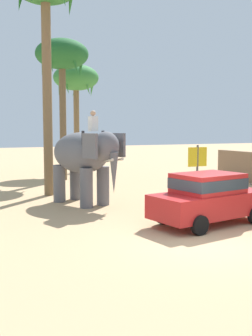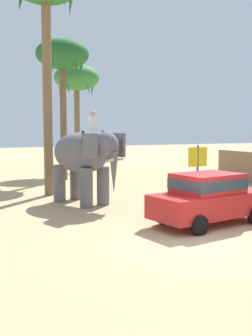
{
  "view_description": "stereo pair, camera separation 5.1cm",
  "coord_description": "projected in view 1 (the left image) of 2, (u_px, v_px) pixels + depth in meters",
  "views": [
    {
      "loc": [
        -6.62,
        -9.07,
        3.15
      ],
      "look_at": [
        0.18,
        5.39,
        1.6
      ],
      "focal_mm": 43.25,
      "sensor_mm": 36.0,
      "label": 1
    },
    {
      "loc": [
        -6.57,
        -9.09,
        3.15
      ],
      "look_at": [
        0.18,
        5.39,
        1.6
      ],
      "focal_mm": 43.25,
      "sensor_mm": 36.0,
      "label": 2
    }
  ],
  "objects": [
    {
      "name": "car_sedan_foreground",
      "position": [
        209.0,
        196.0,
        13.33
      ],
      "size": [
        4.31,
        2.35,
        1.7
      ],
      "color": "red",
      "rests_on": "ground"
    },
    {
      "name": "palm_tree_left_of_road",
      "position": [
        76.0,
        81.0,
        28.55
      ],
      "size": [
        3.2,
        3.2,
        7.65
      ],
      "color": "brown",
      "rests_on": "ground"
    },
    {
      "name": "elephant_with_mahout",
      "position": [
        84.0,
        157.0,
        16.8
      ],
      "size": [
        2.63,
        4.01,
        3.88
      ],
      "color": "slate",
      "rests_on": "ground"
    },
    {
      "name": "signboard_yellow",
      "position": [
        197.0,
        160.0,
        18.86
      ],
      "size": [
        1.0,
        0.1,
        2.4
      ],
      "color": "#4C4C51",
      "rests_on": "ground"
    },
    {
      "name": "ground_plane",
      "position": [
        202.0,
        242.0,
        11.28
      ],
      "size": [
        120.0,
        120.0,
        0.0
      ],
      "primitive_type": "plane",
      "color": "tan"
    },
    {
      "name": "palm_tree_far_back",
      "position": [
        62.0,
        58.0,
        24.32
      ],
      "size": [
        3.2,
        3.2,
        8.53
      ],
      "color": "brown",
      "rests_on": "ground"
    }
  ]
}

